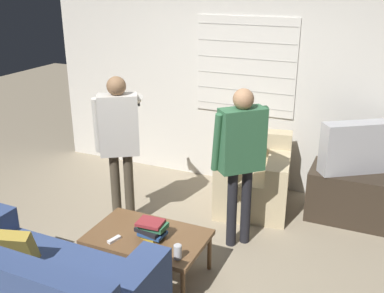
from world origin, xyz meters
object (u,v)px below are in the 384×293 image
Objects in this scene: tv at (359,147)px; person_right_standing at (241,149)px; armchair_beige at (254,179)px; soda_can at (178,252)px; spare_remote at (114,240)px; couch_blue at (39,292)px; person_left_standing at (119,135)px; coffee_table at (148,238)px; book_stack at (152,229)px.

person_right_standing reaches higher than tv.
armchair_beige is 7.61× the size of soda_can.
tv is at bearing 63.45° from spare_remote.
person_left_standing is at bearing 99.55° from couch_blue.
person_left_standing is 12.97× the size of soda_can.
armchair_beige is at bearing 7.25° from person_left_standing.
person_left_standing reaches higher than spare_remote.
spare_remote is (-0.22, -0.20, 0.05)m from coffee_table.
soda_can is 0.93× the size of spare_remote.
coffee_table is (-0.49, -1.63, 0.02)m from armchair_beige.
soda_can is at bearing 13.90° from spare_remote.
spare_remote reaches higher than coffee_table.
book_stack is (-1.51, -1.82, -0.36)m from tv.
person_left_standing is 1.25m from person_right_standing.
person_right_standing is (1.00, 1.73, 0.70)m from couch_blue.
armchair_beige reaches higher than couch_blue.
coffee_table is 2.44m from tv.
book_stack is 2.16× the size of soda_can.
armchair_beige is 1.96m from spare_remote.
soda_can is (-0.18, -1.03, -0.55)m from person_right_standing.
person_right_standing reaches higher than armchair_beige.
book_stack reaches higher than spare_remote.
book_stack is at bearing -165.81° from person_right_standing.
person_right_standing is at bearing 60.66° from couch_blue.
armchair_beige is 1.20m from tv.
tv reaches higher than coffee_table.
person_right_standing is at bearing 85.86° from armchair_beige.
armchair_beige is at bearing 70.87° from couch_blue.
couch_blue is 13.00× the size of spare_remote.
armchair_beige reaches higher than book_stack.
soda_can is at bearing 77.18° from armchair_beige.
person_left_standing is (-1.16, -0.96, 0.68)m from armchair_beige.
couch_blue is 2.12m from person_right_standing.
person_left_standing is 1.14m from book_stack.
book_stack is 2.00× the size of spare_remote.
coffee_table is 0.65× the size of person_right_standing.
armchair_beige is 0.59× the size of person_left_standing.
person_left_standing reaches higher than book_stack.
armchair_beige is 0.93× the size of coffee_table.
coffee_table is 1.16m from person_left_standing.
coffee_table is at bearing 65.53° from couch_blue.
coffee_table is at bearing 152.11° from soda_can.
person_right_standing is 1.18m from soda_can.
tv is 0.49× the size of person_right_standing.
armchair_beige is 1.05m from person_right_standing.
person_left_standing is at bearing 136.74° from book_stack.
armchair_beige is 3.52× the size of book_stack.
tv reaches higher than couch_blue.
person_left_standing is at bearing 142.68° from person_right_standing.
book_stack is (0.49, 0.89, 0.17)m from couch_blue.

